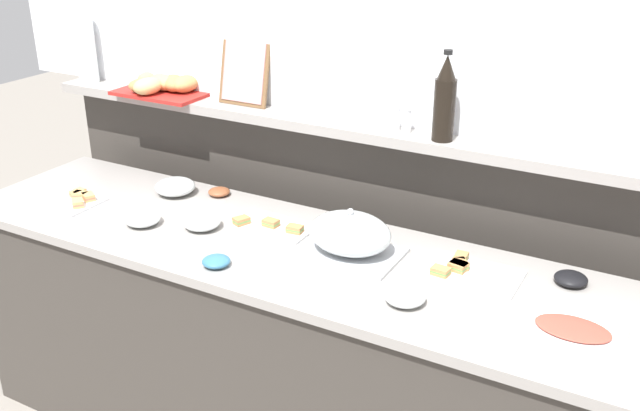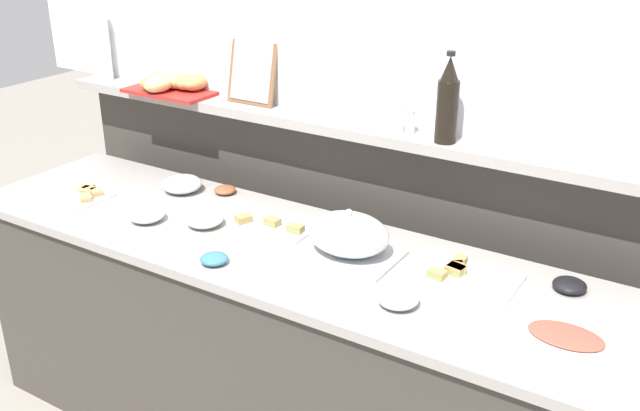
{
  "view_description": "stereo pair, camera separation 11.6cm",
  "coord_description": "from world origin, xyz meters",
  "px_view_note": "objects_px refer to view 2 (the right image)",
  "views": [
    {
      "loc": [
        1.17,
        -1.89,
        2.04
      ],
      "look_at": [
        0.07,
        0.1,
        1.04
      ],
      "focal_mm": 40.47,
      "sensor_mm": 36.0,
      "label": 1
    },
    {
      "loc": [
        1.27,
        -1.83,
        2.04
      ],
      "look_at": [
        0.07,
        0.1,
        1.04
      ],
      "focal_mm": 40.47,
      "sensor_mm": 36.0,
      "label": 2
    }
  ],
  "objects_px": {
    "sandwich_platter_rear": "(73,194)",
    "glass_bowl_medium": "(147,215)",
    "sandwich_platter_side": "(273,224)",
    "wine_bottle_dark": "(448,102)",
    "glass_bowl_extra": "(204,219)",
    "condiment_bowl_teal": "(214,259)",
    "glass_bowl_large": "(398,299)",
    "salt_shaker": "(399,121)",
    "condiment_bowl_red": "(225,190)",
    "bread_basket": "(173,84)",
    "cold_cuts_platter": "(566,338)",
    "glass_bowl_small": "(182,185)",
    "water_carafe": "(100,47)",
    "condiment_bowl_dark": "(570,285)",
    "framed_picture": "(252,71)",
    "pepper_shaker": "(410,122)",
    "serving_cloche": "(348,236)",
    "sandwich_platter_front": "(464,275)"
  },
  "relations": [
    {
      "from": "sandwich_platter_rear",
      "to": "framed_picture",
      "type": "distance_m",
      "value": 0.88
    },
    {
      "from": "sandwich_platter_side",
      "to": "wine_bottle_dark",
      "type": "distance_m",
      "value": 0.76
    },
    {
      "from": "cold_cuts_platter",
      "to": "condiment_bowl_teal",
      "type": "xyz_separation_m",
      "value": [
        -1.1,
        -0.16,
        0.01
      ]
    },
    {
      "from": "salt_shaker",
      "to": "framed_picture",
      "type": "height_order",
      "value": "framed_picture"
    },
    {
      "from": "glass_bowl_extra",
      "to": "sandwich_platter_rear",
      "type": "bearing_deg",
      "value": -174.13
    },
    {
      "from": "sandwich_platter_side",
      "to": "glass_bowl_large",
      "type": "xyz_separation_m",
      "value": [
        0.63,
        -0.25,
        0.01
      ]
    },
    {
      "from": "condiment_bowl_teal",
      "to": "sandwich_platter_side",
      "type": "bearing_deg",
      "value": 89.74
    },
    {
      "from": "glass_bowl_extra",
      "to": "framed_picture",
      "type": "bearing_deg",
      "value": 104.8
    },
    {
      "from": "pepper_shaker",
      "to": "bread_basket",
      "type": "bearing_deg",
      "value": -179.64
    },
    {
      "from": "glass_bowl_large",
      "to": "wine_bottle_dark",
      "type": "xyz_separation_m",
      "value": [
        -0.11,
        0.57,
        0.45
      ]
    },
    {
      "from": "condiment_bowl_teal",
      "to": "framed_picture",
      "type": "bearing_deg",
      "value": 116.33
    },
    {
      "from": "glass_bowl_extra",
      "to": "condiment_bowl_red",
      "type": "distance_m",
      "value": 0.31
    },
    {
      "from": "wine_bottle_dark",
      "to": "framed_picture",
      "type": "height_order",
      "value": "wine_bottle_dark"
    },
    {
      "from": "glass_bowl_large",
      "to": "condiment_bowl_teal",
      "type": "relative_size",
      "value": 1.33
    },
    {
      "from": "condiment_bowl_teal",
      "to": "wine_bottle_dark",
      "type": "bearing_deg",
      "value": 51.33
    },
    {
      "from": "sandwich_platter_side",
      "to": "salt_shaker",
      "type": "distance_m",
      "value": 0.59
    },
    {
      "from": "sandwich_platter_rear",
      "to": "condiment_bowl_red",
      "type": "distance_m",
      "value": 0.61
    },
    {
      "from": "sandwich_platter_rear",
      "to": "bread_basket",
      "type": "height_order",
      "value": "bread_basket"
    },
    {
      "from": "cold_cuts_platter",
      "to": "water_carafe",
      "type": "relative_size",
      "value": 0.94
    },
    {
      "from": "glass_bowl_large",
      "to": "salt_shaker",
      "type": "bearing_deg",
      "value": 117.27
    },
    {
      "from": "cold_cuts_platter",
      "to": "salt_shaker",
      "type": "distance_m",
      "value": 0.99
    },
    {
      "from": "sandwich_platter_rear",
      "to": "glass_bowl_medium",
      "type": "height_order",
      "value": "glass_bowl_medium"
    },
    {
      "from": "pepper_shaker",
      "to": "glass_bowl_medium",
      "type": "bearing_deg",
      "value": -146.18
    },
    {
      "from": "condiment_bowl_dark",
      "to": "pepper_shaker",
      "type": "bearing_deg",
      "value": 161.31
    },
    {
      "from": "glass_bowl_extra",
      "to": "condiment_bowl_teal",
      "type": "distance_m",
      "value": 0.3
    },
    {
      "from": "condiment_bowl_teal",
      "to": "condiment_bowl_red",
      "type": "height_order",
      "value": "condiment_bowl_teal"
    },
    {
      "from": "condiment_bowl_dark",
      "to": "framed_picture",
      "type": "distance_m",
      "value": 1.48
    },
    {
      "from": "sandwich_platter_front",
      "to": "sandwich_platter_rear",
      "type": "height_order",
      "value": "same"
    },
    {
      "from": "bread_basket",
      "to": "condiment_bowl_red",
      "type": "bearing_deg",
      "value": -23.05
    },
    {
      "from": "glass_bowl_large",
      "to": "glass_bowl_small",
      "type": "height_order",
      "value": "glass_bowl_small"
    },
    {
      "from": "sandwich_platter_side",
      "to": "glass_bowl_extra",
      "type": "bearing_deg",
      "value": -150.13
    },
    {
      "from": "condiment_bowl_dark",
      "to": "bread_basket",
      "type": "xyz_separation_m",
      "value": [
        -1.79,
        0.22,
        0.35
      ]
    },
    {
      "from": "sandwich_platter_side",
      "to": "framed_picture",
      "type": "relative_size",
      "value": 1.14
    },
    {
      "from": "water_carafe",
      "to": "glass_bowl_extra",
      "type": "bearing_deg",
      "value": -25.35
    },
    {
      "from": "sandwich_platter_side",
      "to": "glass_bowl_medium",
      "type": "distance_m",
      "value": 0.48
    },
    {
      "from": "condiment_bowl_red",
      "to": "condiment_bowl_dark",
      "type": "height_order",
      "value": "condiment_bowl_dark"
    },
    {
      "from": "glass_bowl_medium",
      "to": "wine_bottle_dark",
      "type": "relative_size",
      "value": 0.42
    },
    {
      "from": "glass_bowl_small",
      "to": "condiment_bowl_red",
      "type": "bearing_deg",
      "value": 24.48
    },
    {
      "from": "serving_cloche",
      "to": "condiment_bowl_teal",
      "type": "relative_size",
      "value": 3.63
    },
    {
      "from": "glass_bowl_large",
      "to": "water_carafe",
      "type": "xyz_separation_m",
      "value": [
        -1.82,
        0.58,
        0.45
      ]
    },
    {
      "from": "condiment_bowl_teal",
      "to": "condiment_bowl_dark",
      "type": "xyz_separation_m",
      "value": [
        1.04,
        0.44,
        0.0
      ]
    },
    {
      "from": "sandwich_platter_front",
      "to": "framed_picture",
      "type": "bearing_deg",
      "value": 161.57
    },
    {
      "from": "serving_cloche",
      "to": "sandwich_platter_rear",
      "type": "bearing_deg",
      "value": -173.38
    },
    {
      "from": "condiment_bowl_red",
      "to": "condiment_bowl_dark",
      "type": "bearing_deg",
      "value": -2.06
    },
    {
      "from": "serving_cloche",
      "to": "condiment_bowl_red",
      "type": "relative_size",
      "value": 3.86
    },
    {
      "from": "sandwich_platter_front",
      "to": "glass_bowl_small",
      "type": "relative_size",
      "value": 1.9
    },
    {
      "from": "serving_cloche",
      "to": "bread_basket",
      "type": "relative_size",
      "value": 0.85
    },
    {
      "from": "sandwich_platter_front",
      "to": "condiment_bowl_dark",
      "type": "bearing_deg",
      "value": 17.86
    },
    {
      "from": "sandwich_platter_side",
      "to": "glass_bowl_large",
      "type": "height_order",
      "value": "glass_bowl_large"
    },
    {
      "from": "condiment_bowl_red",
      "to": "bread_basket",
      "type": "distance_m",
      "value": 0.56
    }
  ]
}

